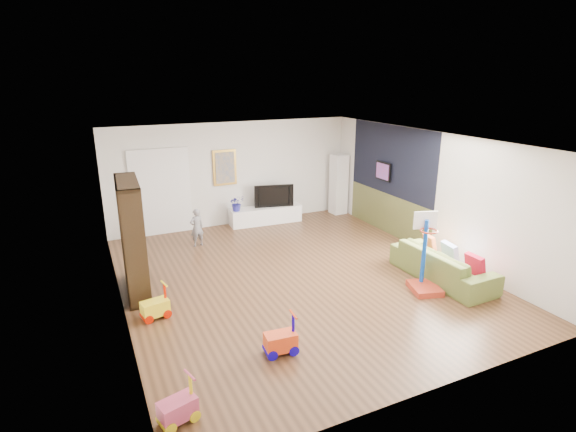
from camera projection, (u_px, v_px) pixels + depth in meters
name	position (u px, v px, depth m)	size (l,w,h in m)	color
floor	(297.00, 277.00, 8.92)	(6.50, 7.50, 0.00)	brown
ceiling	(297.00, 140.00, 8.11)	(6.50, 7.50, 0.00)	white
wall_back	(234.00, 174.00, 11.75)	(6.50, 0.00, 2.70)	silver
wall_front	(438.00, 296.00, 5.28)	(6.50, 0.00, 2.70)	white
wall_left	(115.00, 237.00, 7.20)	(0.00, 7.50, 2.70)	silver
wall_right	(430.00, 193.00, 9.83)	(0.00, 7.50, 2.70)	silver
navy_accent	(391.00, 160.00, 10.88)	(0.01, 3.20, 1.70)	black
olive_wainscot	(387.00, 213.00, 11.29)	(0.01, 3.20, 1.00)	brown
doorway	(161.00, 193.00, 11.04)	(1.45, 0.06, 2.10)	white
painting_back	(225.00, 168.00, 11.56)	(0.62, 0.06, 0.92)	gold
artwork_right	(383.00, 171.00, 11.12)	(0.04, 0.56, 0.46)	#7F3F8C
media_console	(266.00, 215.00, 12.09)	(1.93, 0.48, 0.45)	white
tall_cabinet	(339.00, 184.00, 12.79)	(0.40, 0.40, 1.71)	white
bookshelf	(132.00, 238.00, 7.99)	(0.38, 1.44, 2.10)	#302011
sofa	(442.00, 264.00, 8.71)	(2.16, 0.84, 0.63)	#5E6D2F
basketball_hoop	(428.00, 254.00, 8.10)	(0.51, 0.62, 1.48)	#AC321F
ride_on_yellow	(155.00, 302.00, 7.32)	(0.43, 0.27, 0.58)	yellow
ride_on_orange	(280.00, 335.00, 6.37)	(0.45, 0.28, 0.60)	#F2471A
ride_on_pink	(177.00, 402.00, 5.10)	(0.42, 0.26, 0.56)	#CB466C
child	(197.00, 227.00, 10.40)	(0.33, 0.22, 0.90)	gray
tv	(273.00, 195.00, 12.03)	(1.05, 0.14, 0.61)	black
vase_plant	(237.00, 203.00, 11.61)	(0.38, 0.33, 0.42)	#272798
pillow_left	(475.00, 265.00, 8.24)	(0.10, 0.39, 0.39)	#AA0D28
pillow_center	(450.00, 253.00, 8.78)	(0.11, 0.42, 0.42)	white
pillow_right	(430.00, 243.00, 9.31)	(0.09, 0.34, 0.34)	#B1502A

